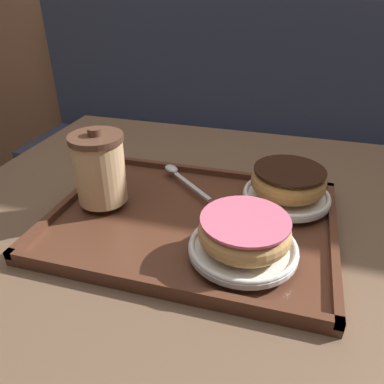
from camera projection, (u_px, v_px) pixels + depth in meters
The scene contains 9 objects.
booth_bench at pixel (237, 182), 1.58m from camera, with size 1.77×0.44×1.00m.
cafe_table at pixel (183, 289), 0.74m from camera, with size 0.89×0.88×0.71m.
serving_tray at pixel (192, 221), 0.63m from camera, with size 0.46×0.35×0.02m.
coffee_cup_front at pixel (100, 168), 0.63m from camera, with size 0.09×0.09×0.13m.
plate_with_chocolate_donut at pixel (243, 247), 0.53m from camera, with size 0.16×0.16×0.01m.
donut_chocolate_glazed at pixel (244, 231), 0.51m from camera, with size 0.13×0.13×0.04m.
plate_with_plain_donut at pixel (286, 195), 0.65m from camera, with size 0.15×0.15×0.01m.
donut_plain at pixel (288, 181), 0.64m from camera, with size 0.13×0.13×0.04m.
spoon at pixel (177, 174), 0.73m from camera, with size 0.13×0.11×0.01m.
Camera 1 is at (0.17, -0.52, 1.07)m, focal length 35.00 mm.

